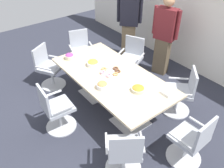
% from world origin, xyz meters
% --- Properties ---
extents(ground_plane, '(10.00, 10.00, 0.01)m').
position_xyz_m(ground_plane, '(0.00, 0.00, -0.01)').
color(ground_plane, '#2D303D').
extents(back_wall, '(8.00, 0.10, 2.80)m').
position_xyz_m(back_wall, '(0.00, 2.40, 1.40)').
color(back_wall, white).
rests_on(back_wall, ground).
extents(conference_table, '(2.40, 1.20, 0.75)m').
position_xyz_m(conference_table, '(0.00, 0.00, 0.63)').
color(conference_table, '#CCB793').
rests_on(conference_table, ground).
extents(office_chair_0, '(0.56, 0.56, 0.91)m').
position_xyz_m(office_chair_0, '(1.69, 0.15, 0.41)').
color(office_chair_0, silver).
rests_on(office_chair_0, ground).
extents(office_chair_1, '(0.76, 0.76, 0.91)m').
position_xyz_m(office_chair_1, '(0.87, 0.94, 0.41)').
color(office_chair_1, silver).
rests_on(office_chair_1, ground).
extents(office_chair_2, '(0.72, 0.72, 0.91)m').
position_xyz_m(office_chair_2, '(-0.62, 1.03, 0.41)').
color(office_chair_2, silver).
rests_on(office_chair_2, ground).
extents(office_chair_3, '(0.67, 0.67, 0.91)m').
position_xyz_m(office_chair_3, '(-1.63, 0.33, 0.41)').
color(office_chair_3, silver).
rests_on(office_chair_3, ground).
extents(office_chair_4, '(0.74, 0.74, 0.91)m').
position_xyz_m(office_chair_4, '(-1.41, -0.61, 0.41)').
color(office_chair_4, silver).
rests_on(office_chair_4, ground).
extents(office_chair_5, '(0.57, 0.57, 0.91)m').
position_xyz_m(office_chair_5, '(-0.14, -1.10, 0.41)').
color(office_chair_5, silver).
rests_on(office_chair_5, ground).
extents(office_chair_6, '(0.75, 0.75, 0.91)m').
position_xyz_m(office_chair_6, '(1.25, -0.75, 0.41)').
color(office_chair_6, silver).
rests_on(office_chair_6, ground).
extents(person_standing_0, '(0.51, 0.47, 1.85)m').
position_xyz_m(person_standing_0, '(-1.33, 1.56, 0.97)').
color(person_standing_0, brown).
rests_on(person_standing_0, ground).
extents(person_standing_1, '(0.61, 0.33, 1.81)m').
position_xyz_m(person_standing_1, '(-0.30, 1.68, 0.95)').
color(person_standing_1, brown).
rests_on(person_standing_1, ground).
extents(snack_bowl_chips_yellow, '(0.23, 0.23, 0.11)m').
position_xyz_m(snack_bowl_chips_yellow, '(-0.48, -0.09, 0.80)').
color(snack_bowl_chips_yellow, white).
rests_on(snack_bowl_chips_yellow, conference_table).
extents(snack_bowl_candy_mix, '(0.18, 0.18, 0.12)m').
position_xyz_m(snack_bowl_candy_mix, '(-0.98, -0.31, 0.81)').
color(snack_bowl_candy_mix, beige).
rests_on(snack_bowl_candy_mix, conference_table).
extents(snack_bowl_chips_orange, '(0.23, 0.23, 0.08)m').
position_xyz_m(snack_bowl_chips_orange, '(0.62, 0.05, 0.79)').
color(snack_bowl_chips_orange, beige).
rests_on(snack_bowl_chips_orange, conference_table).
extents(snack_bowl_cookies, '(0.19, 0.19, 0.12)m').
position_xyz_m(snack_bowl_cookies, '(0.21, -0.36, 0.81)').
color(snack_bowl_cookies, white).
rests_on(snack_bowl_cookies, conference_table).
extents(donut_platter, '(0.37, 0.37, 0.04)m').
position_xyz_m(donut_platter, '(-0.09, 0.03, 0.77)').
color(donut_platter, white).
rests_on(donut_platter, conference_table).
extents(napkin_pile, '(0.18, 0.18, 0.05)m').
position_xyz_m(napkin_pile, '(0.98, 0.38, 0.78)').
color(napkin_pile, white).
rests_on(napkin_pile, conference_table).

